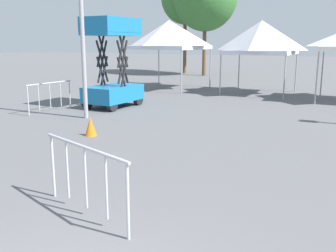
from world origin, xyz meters
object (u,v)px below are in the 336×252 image
canopy_tent_center (169,35)px  crowd_barrier_near_person (85,167)px  scissor_lift (113,80)px  crowd_barrier_by_lift (50,91)px  traffic_cone_lot_center (91,127)px  canopy_tent_behind_right (261,37)px

canopy_tent_center → crowd_barrier_near_person: 16.13m
scissor_lift → crowd_barrier_by_lift: size_ratio=1.63×
crowd_barrier_by_lift → traffic_cone_lot_center: (3.65, -2.39, -0.50)m
canopy_tent_behind_right → canopy_tent_center: bearing=-179.5°
crowd_barrier_by_lift → traffic_cone_lot_center: crowd_barrier_by_lift is taller
traffic_cone_lot_center → crowd_barrier_by_lift: bearing=146.8°
canopy_tent_center → canopy_tent_behind_right: canopy_tent_center is taller
canopy_tent_center → traffic_cone_lot_center: bearing=-74.9°
crowd_barrier_near_person → traffic_cone_lot_center: bearing=126.8°
canopy_tent_behind_right → crowd_barrier_near_person: bearing=-86.1°
canopy_tent_center → crowd_barrier_near_person: (5.95, -14.84, -2.13)m
canopy_tent_behind_right → crowd_barrier_by_lift: size_ratio=1.68×
scissor_lift → crowd_barrier_by_lift: 2.43m
traffic_cone_lot_center → scissor_lift: bearing=116.7°
scissor_lift → traffic_cone_lot_center: 4.85m
canopy_tent_behind_right → scissor_lift: 7.95m
scissor_lift → traffic_cone_lot_center: bearing=-63.3°
canopy_tent_center → crowd_barrier_by_lift: (-0.73, -8.40, -2.13)m
crowd_barrier_near_person → canopy_tent_center: bearing=111.9°
canopy_tent_center → crowd_barrier_near_person: size_ratio=1.91×
traffic_cone_lot_center → crowd_barrier_near_person: bearing=-53.2°
canopy_tent_center → scissor_lift: canopy_tent_center is taller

